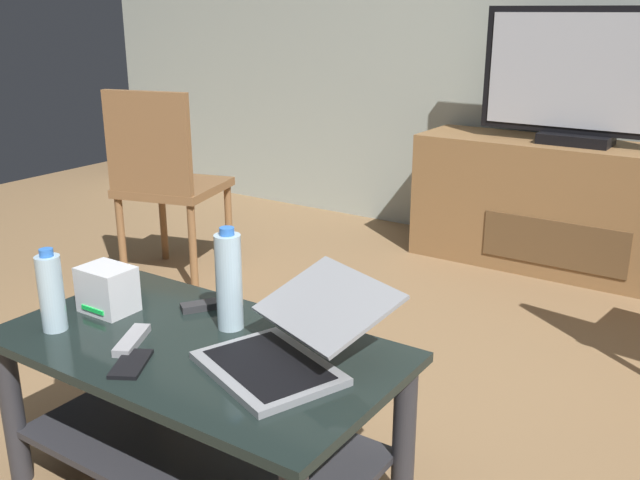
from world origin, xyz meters
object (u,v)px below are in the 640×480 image
at_px(coffee_table, 200,393).
at_px(water_bottle_near, 51,292).
at_px(side_chair, 164,177).
at_px(tv_remote, 209,305).
at_px(water_bottle_far, 229,281).
at_px(laptop, 292,341).
at_px(media_cabinet, 569,208).
at_px(router_box, 107,289).
at_px(cell_phone, 131,364).
at_px(soundbar_remote, 132,340).
at_px(television, 582,80).

xyz_separation_m(coffee_table, water_bottle_near, (-0.37, -0.15, 0.25)).
bearing_deg(water_bottle_near, side_chair, 124.74).
bearing_deg(tv_remote, water_bottle_far, 8.57).
distance_m(side_chair, water_bottle_far, 1.59).
xyz_separation_m(coffee_table, laptop, (0.27, 0.05, 0.20)).
bearing_deg(water_bottle_near, tv_remote, 53.81).
bearing_deg(media_cabinet, water_bottle_far, -97.79).
bearing_deg(router_box, cell_phone, -32.40).
distance_m(coffee_table, router_box, 0.41).
bearing_deg(router_box, soundbar_remote, -26.95).
bearing_deg(laptop, cell_phone, -144.76).
height_order(router_box, tv_remote, router_box).
bearing_deg(television, water_bottle_near, -105.51).
distance_m(media_cabinet, laptop, 2.30).
relative_size(laptop, water_bottle_near, 2.23).
bearing_deg(router_box, water_bottle_near, -97.80).
distance_m(laptop, tv_remote, 0.42).
distance_m(laptop, soundbar_remote, 0.43).
distance_m(water_bottle_near, water_bottle_far, 0.47).
relative_size(media_cabinet, laptop, 3.05).
height_order(water_bottle_near, tv_remote, water_bottle_near).
xyz_separation_m(side_chair, router_box, (0.89, -1.09, 0.00)).
height_order(media_cabinet, television, television).
bearing_deg(water_bottle_far, coffee_table, -94.19).
relative_size(side_chair, router_box, 6.32).
bearing_deg(side_chair, soundbar_remote, -47.35).
bearing_deg(water_bottle_far, tv_remote, 154.57).
height_order(side_chair, water_bottle_far, side_chair).
bearing_deg(soundbar_remote, cell_phone, -70.66).
bearing_deg(water_bottle_near, media_cabinet, 74.62).
distance_m(laptop, router_box, 0.62).
relative_size(media_cabinet, television, 1.62).
xyz_separation_m(router_box, water_bottle_far, (0.36, 0.11, 0.07)).
xyz_separation_m(media_cabinet, router_box, (-0.66, -2.32, 0.20)).
bearing_deg(soundbar_remote, water_bottle_near, 165.57).
bearing_deg(side_chair, laptop, -35.06).
bearing_deg(laptop, water_bottle_near, -163.03).
relative_size(water_bottle_near, soundbar_remote, 1.42).
distance_m(coffee_table, television, 2.42).
xyz_separation_m(media_cabinet, laptop, (-0.05, -2.29, 0.19)).
relative_size(television, laptop, 1.88).
relative_size(media_cabinet, cell_phone, 11.00).
bearing_deg(router_box, water_bottle_far, 16.61).
height_order(water_bottle_far, tv_remote, water_bottle_far).
relative_size(side_chair, soundbar_remote, 5.80).
bearing_deg(soundbar_remote, television, 52.13).
relative_size(coffee_table, cell_phone, 7.49).
bearing_deg(cell_phone, water_bottle_near, 145.01).
xyz_separation_m(water_bottle_near, cell_phone, (0.32, -0.03, -0.10)).
bearing_deg(tv_remote, soundbar_remote, -57.80).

